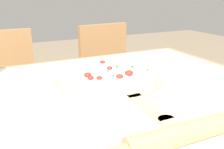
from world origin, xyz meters
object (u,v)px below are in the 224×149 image
object	(u,v)px
pizza	(109,73)
chair_left	(6,93)
pizza_peel	(111,80)
rolling_pin	(203,128)
chair_right	(110,77)

from	to	relation	value
pizza	chair_left	distance (m)	0.85
pizza	chair_left	xyz separation A→B (m)	(-0.36, 0.71, -0.29)
pizza_peel	rolling_pin	world-z (taller)	rolling_pin
chair_left	chair_right	xyz separation A→B (m)	(0.70, -0.00, 0.00)
chair_right	pizza_peel	bearing A→B (deg)	-120.84
chair_right	pizza	bearing A→B (deg)	-121.35
pizza	rolling_pin	distance (m)	0.44
chair_right	chair_left	bearing A→B (deg)	173.79
pizza_peel	rolling_pin	bearing A→B (deg)	-85.55
pizza_peel	rolling_pin	distance (m)	0.42
pizza	chair_right	distance (m)	0.84
pizza	chair_right	world-z (taller)	chair_right
rolling_pin	pizza_peel	bearing A→B (deg)	94.45
pizza	chair_right	size ratio (longest dim) A/B	0.42
rolling_pin	chair_right	xyz separation A→B (m)	(0.30, 1.15, -0.29)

